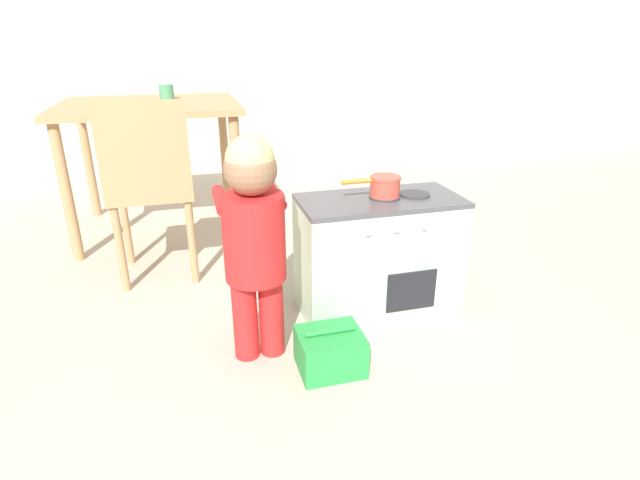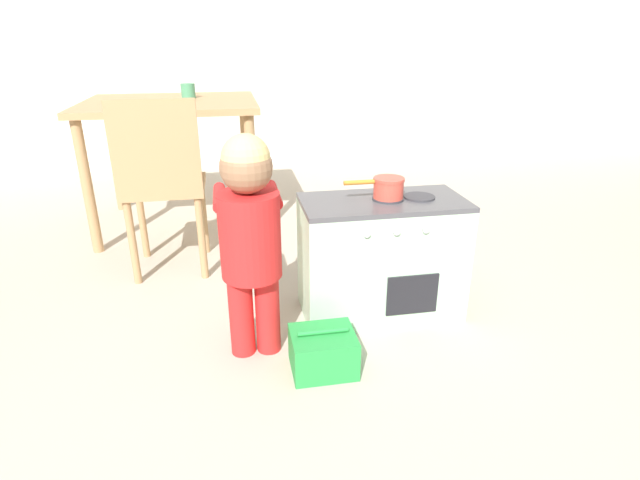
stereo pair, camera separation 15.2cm
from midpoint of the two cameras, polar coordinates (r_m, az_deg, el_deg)
ground_plane at (r=1.52m, az=5.96°, el=-25.17°), size 16.00×16.00×0.00m
wall_back at (r=4.46m, az=-7.02°, el=24.68°), size 10.00×0.06×2.60m
play_kitchen at (r=2.11m, az=9.05°, el=-2.00°), size 0.66×0.34×0.51m
toy_pot at (r=2.01m, az=9.91°, el=6.01°), size 0.24×0.12×0.08m
child_figure at (r=1.72m, az=-5.57°, el=1.49°), size 0.24×0.35×0.82m
toy_basket at (r=1.82m, az=2.80°, el=-12.66°), size 0.23×0.19×0.16m
dining_table at (r=3.12m, az=-15.22°, el=13.16°), size 0.99×0.86×0.76m
dining_chair_near at (r=2.46m, az=-15.83°, el=6.30°), size 0.38×0.38×0.86m
cup_on_table at (r=3.20m, az=-13.49°, el=16.24°), size 0.08×0.08×0.08m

